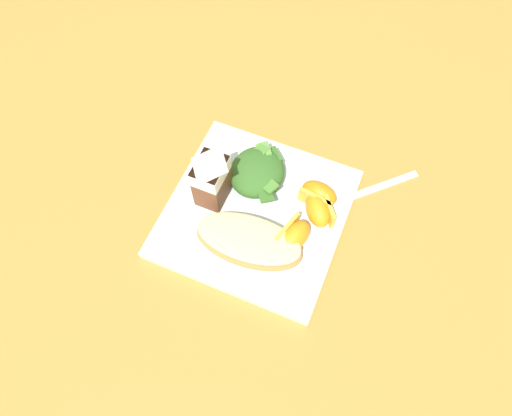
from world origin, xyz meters
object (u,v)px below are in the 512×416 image
object	(u,v)px
green_salad_pile	(257,172)
cheesy_pizza_bread	(249,242)
white_plate	(256,213)
orange_wedge_rear	(319,194)
milk_carton	(211,176)
orange_wedge_front	(294,236)
metal_fork	(360,194)
orange_wedge_middle	(319,210)

from	to	relation	value
green_salad_pile	cheesy_pizza_bread	bearing A→B (deg)	-163.42
white_plate	orange_wedge_rear	bearing A→B (deg)	-56.27
green_salad_pile	milk_carton	xyz separation A→B (m)	(-0.06, 0.05, 0.04)
white_plate	orange_wedge_front	world-z (taller)	orange_wedge_front
green_salad_pile	orange_wedge_rear	bearing A→B (deg)	-90.43
green_salad_pile	metal_fork	size ratio (longest dim) A/B	0.79
milk_carton	orange_wedge_middle	bearing A→B (deg)	-80.34
cheesy_pizza_bread	orange_wedge_rear	bearing A→B (deg)	-31.10
green_salad_pile	orange_wedge_middle	xyz separation A→B (m)	(-0.03, -0.12, -0.00)
orange_wedge_front	orange_wedge_middle	size ratio (longest dim) A/B	0.97
cheesy_pizza_bread	green_salad_pile	xyz separation A→B (m)	(0.12, 0.04, 0.00)
white_plate	orange_wedge_middle	world-z (taller)	orange_wedge_middle
white_plate	metal_fork	size ratio (longest dim) A/B	1.91
milk_carton	orange_wedge_front	distance (m)	0.16
milk_carton	metal_fork	world-z (taller)	milk_carton
orange_wedge_front	metal_fork	bearing A→B (deg)	-29.17
cheesy_pizza_bread	metal_fork	xyz separation A→B (m)	(0.17, -0.13, -0.03)
orange_wedge_middle	orange_wedge_rear	distance (m)	0.03
cheesy_pizza_bread	orange_wedge_rear	world-z (taller)	orange_wedge_rear
orange_wedge_front	white_plate	bearing A→B (deg)	70.12
green_salad_pile	orange_wedge_rear	world-z (taller)	green_salad_pile
orange_wedge_middle	green_salad_pile	bearing A→B (deg)	76.81
milk_carton	green_salad_pile	bearing A→B (deg)	-43.44
orange_wedge_middle	metal_fork	size ratio (longest dim) A/B	0.47
white_plate	metal_fork	world-z (taller)	white_plate
white_plate	cheesy_pizza_bread	size ratio (longest dim) A/B	1.59
milk_carton	orange_wedge_middle	size ratio (longest dim) A/B	1.58
cheesy_pizza_bread	metal_fork	world-z (taller)	cheesy_pizza_bread
milk_carton	orange_wedge_rear	distance (m)	0.17
milk_carton	orange_wedge_middle	xyz separation A→B (m)	(0.03, -0.17, -0.04)
orange_wedge_front	cheesy_pizza_bread	bearing A→B (deg)	120.06
milk_carton	orange_wedge_front	size ratio (longest dim) A/B	1.63
cheesy_pizza_bread	milk_carton	distance (m)	0.12
orange_wedge_rear	green_salad_pile	bearing A→B (deg)	89.57
milk_carton	cheesy_pizza_bread	bearing A→B (deg)	-125.45
orange_wedge_rear	orange_wedge_front	bearing A→B (deg)	172.37
orange_wedge_front	orange_wedge_middle	bearing A→B (deg)	-19.81
milk_carton	orange_wedge_front	bearing A→B (deg)	-100.74
orange_wedge_front	milk_carton	bearing A→B (deg)	79.26
orange_wedge_front	metal_fork	world-z (taller)	orange_wedge_front
white_plate	metal_fork	distance (m)	0.18
orange_wedge_middle	orange_wedge_rear	xyz separation A→B (m)	(0.03, 0.01, 0.00)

